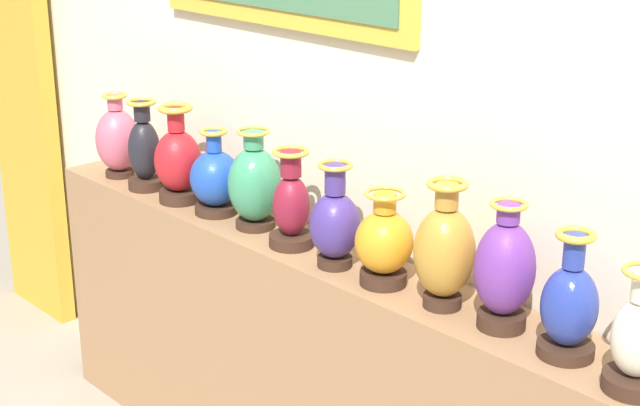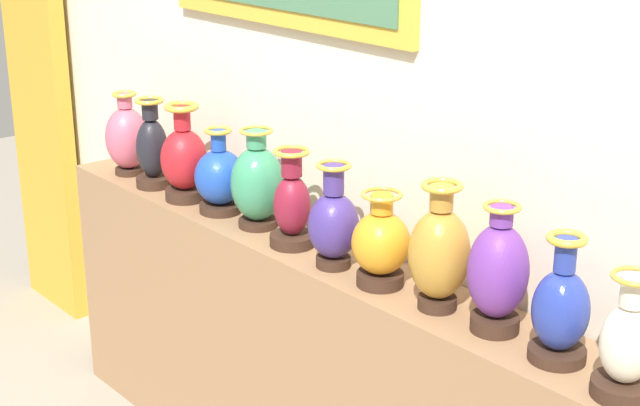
{
  "view_description": "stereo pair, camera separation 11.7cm",
  "coord_description": "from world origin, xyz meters",
  "px_view_note": "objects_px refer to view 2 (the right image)",
  "views": [
    {
      "loc": [
        2.21,
        -2.05,
        2.24
      ],
      "look_at": [
        0.0,
        0.0,
        1.19
      ],
      "focal_mm": 54.7,
      "sensor_mm": 36.0,
      "label": 1
    },
    {
      "loc": [
        2.29,
        -1.96,
        2.24
      ],
      "look_at": [
        0.0,
        0.0,
        1.19
      ],
      "focal_mm": 54.7,
      "sensor_mm": 36.0,
      "label": 2
    }
  ],
  "objects_px": {
    "vase_onyx": "(152,149)",
    "vase_cobalt": "(561,311)",
    "vase_rose": "(127,138)",
    "vase_ochre": "(439,253)",
    "vase_crimson": "(184,160)",
    "vase_jade": "(257,184)",
    "vase_ivory": "(627,348)",
    "vase_burgundy": "(292,206)",
    "vase_violet": "(498,274)",
    "vase_indigo": "(333,223)",
    "vase_amber": "(381,244)",
    "vase_sapphire": "(220,178)"
  },
  "relations": [
    {
      "from": "vase_onyx",
      "to": "vase_cobalt",
      "type": "height_order",
      "value": "vase_onyx"
    },
    {
      "from": "vase_rose",
      "to": "vase_ochre",
      "type": "distance_m",
      "value": 1.74
    },
    {
      "from": "vase_crimson",
      "to": "vase_jade",
      "type": "distance_m",
      "value": 0.42
    },
    {
      "from": "vase_ivory",
      "to": "vase_jade",
      "type": "bearing_deg",
      "value": 178.51
    },
    {
      "from": "vase_burgundy",
      "to": "vase_violet",
      "type": "height_order",
      "value": "vase_violet"
    },
    {
      "from": "vase_crimson",
      "to": "vase_indigo",
      "type": "height_order",
      "value": "vase_crimson"
    },
    {
      "from": "vase_jade",
      "to": "vase_amber",
      "type": "bearing_deg",
      "value": -2.3
    },
    {
      "from": "vase_rose",
      "to": "vase_violet",
      "type": "relative_size",
      "value": 0.94
    },
    {
      "from": "vase_amber",
      "to": "vase_violet",
      "type": "height_order",
      "value": "vase_violet"
    },
    {
      "from": "vase_amber",
      "to": "vase_ivory",
      "type": "relative_size",
      "value": 0.93
    },
    {
      "from": "vase_ochre",
      "to": "vase_burgundy",
      "type": "bearing_deg",
      "value": -179.46
    },
    {
      "from": "vase_jade",
      "to": "vase_cobalt",
      "type": "xyz_separation_m",
      "value": [
        1.3,
        -0.01,
        -0.02
      ]
    },
    {
      "from": "vase_rose",
      "to": "vase_jade",
      "type": "relative_size",
      "value": 0.97
    },
    {
      "from": "vase_burgundy",
      "to": "vase_amber",
      "type": "bearing_deg",
      "value": -0.48
    },
    {
      "from": "vase_amber",
      "to": "vase_cobalt",
      "type": "height_order",
      "value": "vase_cobalt"
    },
    {
      "from": "vase_rose",
      "to": "vase_onyx",
      "type": "relative_size",
      "value": 0.96
    },
    {
      "from": "vase_burgundy",
      "to": "vase_ochre",
      "type": "bearing_deg",
      "value": 0.54
    },
    {
      "from": "vase_jade",
      "to": "vase_ochre",
      "type": "bearing_deg",
      "value": -1.06
    },
    {
      "from": "vase_sapphire",
      "to": "vase_amber",
      "type": "distance_m",
      "value": 0.87
    },
    {
      "from": "vase_ochre",
      "to": "vase_amber",
      "type": "bearing_deg",
      "value": -177.53
    },
    {
      "from": "vase_ochre",
      "to": "vase_violet",
      "type": "relative_size",
      "value": 1.04
    },
    {
      "from": "vase_violet",
      "to": "vase_indigo",
      "type": "bearing_deg",
      "value": -176.51
    },
    {
      "from": "vase_crimson",
      "to": "vase_ochre",
      "type": "relative_size",
      "value": 0.98
    },
    {
      "from": "vase_violet",
      "to": "vase_rose",
      "type": "bearing_deg",
      "value": -179.13
    },
    {
      "from": "vase_violet",
      "to": "vase_jade",
      "type": "bearing_deg",
      "value": 179.99
    },
    {
      "from": "vase_burgundy",
      "to": "vase_cobalt",
      "type": "relative_size",
      "value": 0.97
    },
    {
      "from": "vase_indigo",
      "to": "vase_jade",
      "type": "bearing_deg",
      "value": 175.08
    },
    {
      "from": "vase_rose",
      "to": "vase_crimson",
      "type": "xyz_separation_m",
      "value": [
        0.44,
        -0.0,
        0.0
      ]
    },
    {
      "from": "vase_onyx",
      "to": "vase_ivory",
      "type": "distance_m",
      "value": 2.16
    },
    {
      "from": "vase_ochre",
      "to": "vase_cobalt",
      "type": "height_order",
      "value": "vase_ochre"
    },
    {
      "from": "vase_cobalt",
      "to": "vase_amber",
      "type": "bearing_deg",
      "value": -178.43
    },
    {
      "from": "vase_onyx",
      "to": "vase_indigo",
      "type": "bearing_deg",
      "value": 0.1
    },
    {
      "from": "vase_sapphire",
      "to": "vase_amber",
      "type": "height_order",
      "value": "vase_sapphire"
    },
    {
      "from": "vase_crimson",
      "to": "vase_cobalt",
      "type": "relative_size",
      "value": 1.08
    },
    {
      "from": "vase_jade",
      "to": "vase_amber",
      "type": "height_order",
      "value": "vase_jade"
    },
    {
      "from": "vase_ochre",
      "to": "vase_rose",
      "type": "bearing_deg",
      "value": -179.56
    },
    {
      "from": "vase_sapphire",
      "to": "vase_crimson",
      "type": "bearing_deg",
      "value": -173.88
    },
    {
      "from": "vase_onyx",
      "to": "vase_ochre",
      "type": "height_order",
      "value": "vase_ochre"
    },
    {
      "from": "vase_ochre",
      "to": "vase_cobalt",
      "type": "xyz_separation_m",
      "value": [
        0.42,
        0.01,
        -0.03
      ]
    },
    {
      "from": "vase_sapphire",
      "to": "vase_amber",
      "type": "xyz_separation_m",
      "value": [
        0.87,
        -0.01,
        0.0
      ]
    },
    {
      "from": "vase_rose",
      "to": "vase_indigo",
      "type": "bearing_deg",
      "value": -0.4
    },
    {
      "from": "vase_crimson",
      "to": "vase_amber",
      "type": "xyz_separation_m",
      "value": [
        1.07,
        0.01,
        -0.03
      ]
    },
    {
      "from": "vase_sapphire",
      "to": "vase_jade",
      "type": "distance_m",
      "value": 0.22
    },
    {
      "from": "vase_amber",
      "to": "vase_cobalt",
      "type": "bearing_deg",
      "value": 1.57
    },
    {
      "from": "vase_rose",
      "to": "vase_sapphire",
      "type": "xyz_separation_m",
      "value": [
        0.64,
        0.02,
        -0.02
      ]
    },
    {
      "from": "vase_onyx",
      "to": "vase_crimson",
      "type": "relative_size",
      "value": 0.95
    },
    {
      "from": "vase_crimson",
      "to": "vase_ochre",
      "type": "height_order",
      "value": "vase_ochre"
    },
    {
      "from": "vase_cobalt",
      "to": "vase_ivory",
      "type": "height_order",
      "value": "vase_cobalt"
    },
    {
      "from": "vase_onyx",
      "to": "vase_indigo",
      "type": "relative_size",
      "value": 1.04
    },
    {
      "from": "vase_jade",
      "to": "vase_ochre",
      "type": "relative_size",
      "value": 0.93
    }
  ]
}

